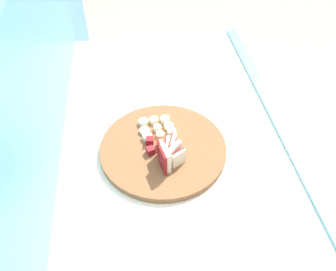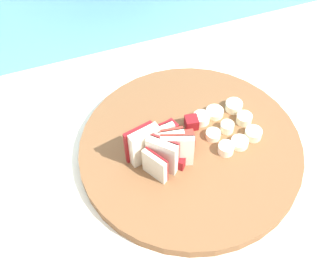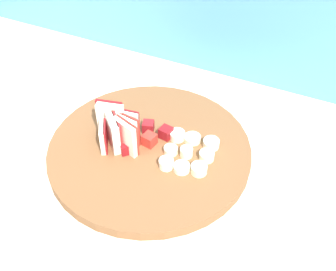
{
  "view_description": "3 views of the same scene",
  "coord_description": "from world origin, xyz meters",
  "px_view_note": "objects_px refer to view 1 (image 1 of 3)",
  "views": [
    {
      "loc": [
        -0.56,
        0.12,
        1.6
      ],
      "look_at": [
        0.08,
        0.03,
        0.94
      ],
      "focal_mm": 36.4,
      "sensor_mm": 36.0,
      "label": 1
    },
    {
      "loc": [
        -0.09,
        -0.32,
        1.45
      ],
      "look_at": [
        0.05,
        0.06,
        0.93
      ],
      "focal_mm": 45.96,
      "sensor_mm": 36.0,
      "label": 2
    },
    {
      "loc": [
        0.33,
        -0.41,
        1.42
      ],
      "look_at": [
        0.1,
        0.09,
        0.9
      ],
      "focal_mm": 45.44,
      "sensor_mm": 36.0,
      "label": 3
    }
  ],
  "objects_px": {
    "cutting_board": "(163,148)",
    "apple_wedge_fan": "(169,153)",
    "apple_dice_pile": "(161,148)",
    "banana_slice_rows": "(156,127)"
  },
  "relations": [
    {
      "from": "banana_slice_rows",
      "to": "apple_dice_pile",
      "type": "bearing_deg",
      "value": -176.95
    },
    {
      "from": "cutting_board",
      "to": "apple_wedge_fan",
      "type": "distance_m",
      "value": 0.07
    },
    {
      "from": "apple_wedge_fan",
      "to": "banana_slice_rows",
      "type": "bearing_deg",
      "value": 9.42
    },
    {
      "from": "apple_dice_pile",
      "to": "banana_slice_rows",
      "type": "bearing_deg",
      "value": 3.05
    },
    {
      "from": "cutting_board",
      "to": "apple_wedge_fan",
      "type": "bearing_deg",
      "value": -169.88
    },
    {
      "from": "apple_wedge_fan",
      "to": "banana_slice_rows",
      "type": "relative_size",
      "value": 0.91
    },
    {
      "from": "apple_wedge_fan",
      "to": "apple_dice_pile",
      "type": "height_order",
      "value": "apple_wedge_fan"
    },
    {
      "from": "apple_dice_pile",
      "to": "cutting_board",
      "type": "bearing_deg",
      "value": -20.91
    },
    {
      "from": "cutting_board",
      "to": "banana_slice_rows",
      "type": "bearing_deg",
      "value": 8.89
    },
    {
      "from": "cutting_board",
      "to": "apple_dice_pile",
      "type": "distance_m",
      "value": 0.03
    }
  ]
}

